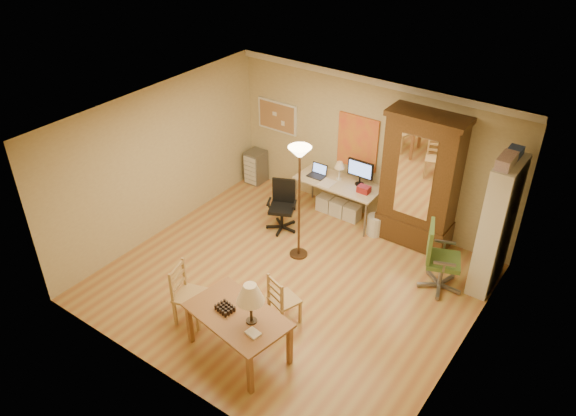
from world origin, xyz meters
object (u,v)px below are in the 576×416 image
Objects in this scene: office_chair_black at (282,216)px; armoire at (419,189)px; computer_desk at (340,195)px; bookshelf at (496,227)px; office_chair_green at (439,271)px; dining_table at (242,309)px.

armoire is (2.11, 1.05, 0.80)m from office_chair_black.
bookshelf is (2.92, -0.36, 0.64)m from computer_desk.
office_chair_green is 1.50m from armoire.
office_chair_green is 0.52× the size of bookshelf.
computer_desk is 1.41× the size of office_chair_green.
bookshelf is at bearing 42.41° from office_chair_green.
office_chair_black is (-0.64, -0.97, -0.19)m from computer_desk.
bookshelf is (2.16, 3.41, 0.26)m from dining_table.
bookshelf is at bearing -16.94° from armoire.
armoire reaches higher than dining_table.
dining_table is 4.05m from bookshelf.
armoire is at bearing 79.51° from dining_table.
armoire is (-0.86, 0.97, 0.74)m from office_chair_green.
dining_table is at bearing -78.57° from computer_desk.
computer_desk reaches higher than office_chair_green.
computer_desk is 0.67× the size of armoire.
armoire reaches higher than office_chair_green.
armoire is (0.71, 3.85, 0.22)m from dining_table.
office_chair_black is at bearing 116.49° from dining_table.
bookshelf is (0.58, 0.53, 0.78)m from office_chair_green.
office_chair_black is 0.39× the size of armoire.
dining_table is 3.93m from armoire.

